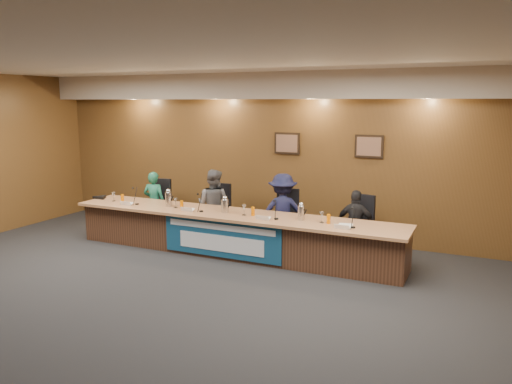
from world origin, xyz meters
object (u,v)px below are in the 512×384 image
Objects in this scene: panelist_a at (154,202)px; speakerphone at (101,197)px; panelist_d at (356,225)px; office_chair_d at (357,230)px; panelist_b at (214,205)px; carafe_mid at (225,206)px; office_chair_a at (157,209)px; banner at (221,239)px; carafe_left at (169,199)px; carafe_right at (301,213)px; panelist_c at (283,212)px; office_chair_b at (216,215)px; office_chair_c at (284,222)px; dais_body at (232,234)px.

panelist_a reaches higher than speakerphone.
panelist_d is 2.49× the size of office_chair_d.
panelist_a reaches higher than panelist_d.
carafe_mid is (0.63, -0.68, 0.17)m from panelist_b.
panelist_a is 0.18m from office_chair_a.
panelist_a is (-2.12, 1.04, 0.25)m from banner.
carafe_left reaches higher than office_chair_d.
banner is at bearing -163.60° from carafe_right.
banner is 1.84× the size of panelist_d.
carafe_mid is at bearing -29.92° from office_chair_a.
panelist_c is 1.36m from office_chair_d.
panelist_d is 1.03m from carafe_right.
office_chair_b is 1.43m from office_chair_c.
banner is at bearing 31.60° from panelist_c.
banner is 0.61m from carafe_mid.
carafe_right is (-0.74, -0.66, 0.27)m from panelist_d.
panelist_d is 4.16m from office_chair_a.
speakerphone is (-2.96, 0.01, 0.43)m from dais_body.
carafe_right is at bearing -0.57° from speakerphone.
carafe_right reaches higher than office_chair_a.
speakerphone is at bearing -164.37° from office_chair_b.
office_chair_d is at bearing 45.61° from carafe_right.
panelist_d is at bearing 155.37° from panelist_c.
banner is 3.02m from speakerphone.
carafe_left is (-0.56, -0.77, 0.40)m from office_chair_b.
banner is at bearing -36.88° from office_chair_a.
panelist_c is (0.70, 1.04, 0.32)m from banner.
panelist_b is 1.43m from panelist_c.
carafe_mid is (2.01, -0.78, 0.38)m from office_chair_a.
panelist_c reaches higher than speakerphone.
office_chair_a is 1.00× the size of office_chair_d.
office_chair_b is 1.07m from carafe_mid.
office_chair_a is (0.00, 0.10, -0.15)m from panelist_a.
office_chair_b is 1.00× the size of office_chair_d.
carafe_left reaches higher than dais_body.
office_chair_b is at bearing 128.55° from carafe_mid.
carafe_mid is 0.71× the size of speakerphone.
speakerphone is (-3.66, -0.62, 0.08)m from panelist_c.
dais_body is 12.50× the size of office_chair_b.
office_chair_d is (2.03, 1.14, 0.10)m from banner.
office_chair_c is (0.00, 0.10, -0.22)m from panelist_c.
banner is 1.59× the size of panelist_b.
carafe_right is (2.58, 0.01, -0.01)m from carafe_left.
panelist_c reaches higher than panelist_a.
panelist_c is at bearing 18.65° from carafe_left.
panelist_c is (0.70, 0.62, 0.35)m from dais_body.
panelist_c is 5.32× the size of carafe_left.
carafe_mid is (2.01, -0.68, 0.23)m from panelist_a.
office_chair_a is 2.82m from office_chair_c.
panelist_b is 2.89× the size of office_chair_a.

